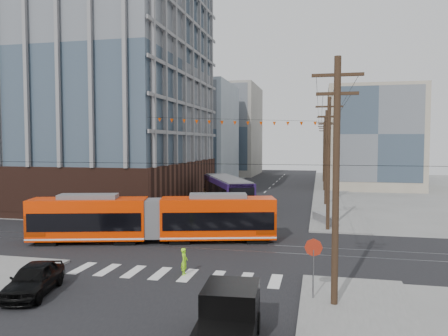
# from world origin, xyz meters

# --- Properties ---
(ground) EXTENTS (160.00, 160.00, 0.00)m
(ground) POSITION_xyz_m (0.00, 0.00, 0.00)
(ground) COLOR slate
(office_building) EXTENTS (30.00, 25.00, 28.60)m
(office_building) POSITION_xyz_m (-22.00, 23.00, 14.30)
(office_building) COLOR #381E16
(office_building) RESTS_ON ground
(bg_bldg_nw_near) EXTENTS (18.00, 16.00, 18.00)m
(bg_bldg_nw_near) POSITION_xyz_m (-17.00, 52.00, 9.00)
(bg_bldg_nw_near) COLOR #8C99A5
(bg_bldg_nw_near) RESTS_ON ground
(bg_bldg_ne_near) EXTENTS (14.00, 14.00, 16.00)m
(bg_bldg_ne_near) POSITION_xyz_m (16.00, 48.00, 8.00)
(bg_bldg_ne_near) COLOR gray
(bg_bldg_ne_near) RESTS_ON ground
(bg_bldg_nw_far) EXTENTS (16.00, 18.00, 20.00)m
(bg_bldg_nw_far) POSITION_xyz_m (-14.00, 72.00, 10.00)
(bg_bldg_nw_far) COLOR gray
(bg_bldg_nw_far) RESTS_ON ground
(bg_bldg_ne_far) EXTENTS (16.00, 16.00, 14.00)m
(bg_bldg_ne_far) POSITION_xyz_m (18.00, 68.00, 7.00)
(bg_bldg_ne_far) COLOR #8C99A5
(bg_bldg_ne_far) RESTS_ON ground
(utility_pole_near) EXTENTS (0.30, 0.30, 11.00)m
(utility_pole_near) POSITION_xyz_m (8.50, -6.00, 5.50)
(utility_pole_near) COLOR black
(utility_pole_near) RESTS_ON ground
(utility_pole_far) EXTENTS (0.30, 0.30, 11.00)m
(utility_pole_far) POSITION_xyz_m (8.50, 56.00, 5.50)
(utility_pole_far) COLOR black
(utility_pole_far) RESTS_ON ground
(streetcar) EXTENTS (17.76, 6.94, 3.41)m
(streetcar) POSITION_xyz_m (-4.01, 4.18, 1.71)
(streetcar) COLOR red
(streetcar) RESTS_ON ground
(city_bus) EXTENTS (7.88, 12.97, 3.67)m
(city_bus) POSITION_xyz_m (-1.84, 19.65, 1.84)
(city_bus) COLOR #221140
(city_bus) RESTS_ON ground
(pickup_truck) EXTENTS (2.39, 5.78, 1.92)m
(pickup_truck) POSITION_xyz_m (4.70, -11.36, 0.96)
(pickup_truck) COLOR black
(pickup_truck) RESTS_ON ground
(black_sedan) EXTENTS (2.77, 4.73, 1.51)m
(black_sedan) POSITION_xyz_m (-5.54, -7.44, 0.76)
(black_sedan) COLOR black
(black_sedan) RESTS_ON ground
(parked_car_silver) EXTENTS (1.59, 4.32, 1.41)m
(parked_car_silver) POSITION_xyz_m (-4.97, 12.38, 0.71)
(parked_car_silver) COLOR #BCBDBE
(parked_car_silver) RESTS_ON ground
(parked_car_white) EXTENTS (2.55, 4.56, 1.25)m
(parked_car_white) POSITION_xyz_m (-5.67, 20.30, 0.62)
(parked_car_white) COLOR silver
(parked_car_white) RESTS_ON ground
(parked_car_grey) EXTENTS (3.03, 4.74, 1.22)m
(parked_car_grey) POSITION_xyz_m (-6.05, 26.14, 0.61)
(parked_car_grey) COLOR slate
(parked_car_grey) RESTS_ON ground
(pedestrian) EXTENTS (0.41, 0.58, 1.50)m
(pedestrian) POSITION_xyz_m (0.58, -2.94, 0.75)
(pedestrian) COLOR #9CFB1C
(pedestrian) RESTS_ON ground
(stop_sign) EXTENTS (0.86, 0.86, 2.72)m
(stop_sign) POSITION_xyz_m (7.57, -5.46, 1.36)
(stop_sign) COLOR maroon
(stop_sign) RESTS_ON ground
(jersey_barrier) EXTENTS (2.54, 4.22, 0.84)m
(jersey_barrier) POSITION_xyz_m (8.30, 14.19, 0.42)
(jersey_barrier) COLOR slate
(jersey_barrier) RESTS_ON ground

